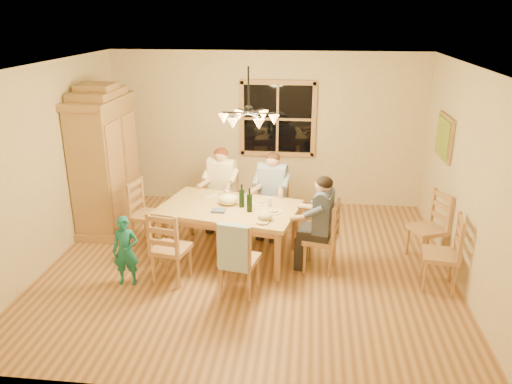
# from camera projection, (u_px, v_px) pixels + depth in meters

# --- Properties ---
(floor) EXTENTS (5.50, 5.50, 0.00)m
(floor) POSITION_uv_depth(u_px,v_px,m) (249.00, 265.00, 6.94)
(floor) COLOR brown
(floor) RESTS_ON ground
(ceiling) EXTENTS (5.50, 5.00, 0.02)m
(ceiling) POSITION_uv_depth(u_px,v_px,m) (248.00, 66.00, 6.02)
(ceiling) COLOR white
(ceiling) RESTS_ON wall_back
(wall_back) EXTENTS (5.50, 0.02, 2.70)m
(wall_back) POSITION_uv_depth(u_px,v_px,m) (266.00, 129.00, 8.81)
(wall_back) COLOR beige
(wall_back) RESTS_ON floor
(wall_left) EXTENTS (0.02, 5.00, 2.70)m
(wall_left) POSITION_uv_depth(u_px,v_px,m) (48.00, 166.00, 6.76)
(wall_left) COLOR beige
(wall_left) RESTS_ON floor
(wall_right) EXTENTS (0.02, 5.00, 2.70)m
(wall_right) POSITION_uv_depth(u_px,v_px,m) (468.00, 180.00, 6.20)
(wall_right) COLOR beige
(wall_right) RESTS_ON floor
(window) EXTENTS (1.30, 0.06, 1.30)m
(window) POSITION_uv_depth(u_px,v_px,m) (278.00, 119.00, 8.69)
(window) COLOR black
(window) RESTS_ON wall_back
(painting) EXTENTS (0.06, 0.78, 0.64)m
(painting) POSITION_uv_depth(u_px,v_px,m) (444.00, 137.00, 7.24)
(painting) COLOR #91643F
(painting) RESTS_ON wall_right
(chandelier) EXTENTS (0.77, 0.68, 0.71)m
(chandelier) POSITION_uv_depth(u_px,v_px,m) (249.00, 117.00, 6.23)
(chandelier) COLOR black
(chandelier) RESTS_ON ceiling
(armoire) EXTENTS (0.66, 1.40, 2.30)m
(armoire) POSITION_uv_depth(u_px,v_px,m) (106.00, 164.00, 7.87)
(armoire) COLOR #91643F
(armoire) RESTS_ON floor
(dining_table) EXTENTS (2.07, 1.51, 0.76)m
(dining_table) POSITION_uv_depth(u_px,v_px,m) (229.00, 213.00, 6.99)
(dining_table) COLOR tan
(dining_table) RESTS_ON floor
(chair_far_left) EXTENTS (0.52, 0.50, 0.99)m
(chair_far_left) POSITION_uv_depth(u_px,v_px,m) (222.00, 210.00, 8.04)
(chair_far_left) COLOR #BB7E52
(chair_far_left) RESTS_ON floor
(chair_far_right) EXTENTS (0.52, 0.50, 0.99)m
(chair_far_right) POSITION_uv_depth(u_px,v_px,m) (272.00, 216.00, 7.80)
(chair_far_right) COLOR #BB7E52
(chair_far_right) RESTS_ON floor
(chair_near_left) EXTENTS (0.52, 0.50, 0.99)m
(chair_near_left) POSITION_uv_depth(u_px,v_px,m) (172.00, 259.00, 6.46)
(chair_near_left) COLOR #BB7E52
(chair_near_left) RESTS_ON floor
(chair_near_right) EXTENTS (0.52, 0.50, 0.99)m
(chair_near_right) POSITION_uv_depth(u_px,v_px,m) (240.00, 270.00, 6.18)
(chair_near_right) COLOR #BB7E52
(chair_near_right) RESTS_ON floor
(chair_end_left) EXTENTS (0.50, 0.52, 0.99)m
(chair_end_left) POSITION_uv_depth(u_px,v_px,m) (149.00, 225.00, 7.49)
(chair_end_left) COLOR #BB7E52
(chair_end_left) RESTS_ON floor
(chair_end_right) EXTENTS (0.50, 0.52, 0.99)m
(chair_end_right) POSITION_uv_depth(u_px,v_px,m) (320.00, 249.00, 6.73)
(chair_end_right) COLOR #BB7E52
(chair_end_right) RESTS_ON floor
(adult_woman) EXTENTS (0.46, 0.49, 0.87)m
(adult_woman) POSITION_uv_depth(u_px,v_px,m) (222.00, 178.00, 7.86)
(adult_woman) COLOR #F2E5BB
(adult_woman) RESTS_ON floor
(adult_plaid_man) EXTENTS (0.46, 0.49, 0.87)m
(adult_plaid_man) POSITION_uv_depth(u_px,v_px,m) (272.00, 184.00, 7.61)
(adult_plaid_man) COLOR #344D8F
(adult_plaid_man) RESTS_ON floor
(adult_slate_man) EXTENTS (0.49, 0.46, 0.87)m
(adult_slate_man) POSITION_uv_depth(u_px,v_px,m) (322.00, 212.00, 6.55)
(adult_slate_man) COLOR #444E6C
(adult_slate_man) RESTS_ON floor
(towel) EXTENTS (0.39, 0.18, 0.58)m
(towel) POSITION_uv_depth(u_px,v_px,m) (234.00, 248.00, 5.88)
(towel) COLOR #9DB7D4
(towel) RESTS_ON chair_near_right
(wine_bottle_a) EXTENTS (0.08, 0.08, 0.33)m
(wine_bottle_a) POSITION_uv_depth(u_px,v_px,m) (242.00, 196.00, 6.88)
(wine_bottle_a) COLOR black
(wine_bottle_a) RESTS_ON dining_table
(wine_bottle_b) EXTENTS (0.08, 0.08, 0.33)m
(wine_bottle_b) POSITION_uv_depth(u_px,v_px,m) (250.00, 200.00, 6.72)
(wine_bottle_b) COLOR black
(wine_bottle_b) RESTS_ON dining_table
(plate_woman) EXTENTS (0.26, 0.26, 0.02)m
(plate_woman) POSITION_uv_depth(u_px,v_px,m) (209.00, 194.00, 7.40)
(plate_woman) COLOR white
(plate_woman) RESTS_ON dining_table
(plate_plaid) EXTENTS (0.26, 0.26, 0.02)m
(plate_plaid) POSITION_uv_depth(u_px,v_px,m) (260.00, 202.00, 7.08)
(plate_plaid) COLOR white
(plate_plaid) RESTS_ON dining_table
(plate_slate) EXTENTS (0.26, 0.26, 0.02)m
(plate_slate) POSITION_uv_depth(u_px,v_px,m) (272.00, 211.00, 6.76)
(plate_slate) COLOR white
(plate_slate) RESTS_ON dining_table
(wine_glass_a) EXTENTS (0.06, 0.06, 0.14)m
(wine_glass_a) POSITION_uv_depth(u_px,v_px,m) (227.00, 195.00, 7.19)
(wine_glass_a) COLOR silver
(wine_glass_a) RESTS_ON dining_table
(wine_glass_b) EXTENTS (0.06, 0.06, 0.14)m
(wine_glass_b) POSITION_uv_depth(u_px,v_px,m) (269.00, 202.00, 6.91)
(wine_glass_b) COLOR silver
(wine_glass_b) RESTS_ON dining_table
(cap) EXTENTS (0.20, 0.20, 0.11)m
(cap) POSITION_uv_depth(u_px,v_px,m) (265.00, 216.00, 6.48)
(cap) COLOR tan
(cap) RESTS_ON dining_table
(napkin) EXTENTS (0.20, 0.17, 0.03)m
(napkin) POSITION_uv_depth(u_px,v_px,m) (218.00, 211.00, 6.77)
(napkin) COLOR #485785
(napkin) RESTS_ON dining_table
(cloth_bundle) EXTENTS (0.28, 0.22, 0.15)m
(cloth_bundle) POSITION_uv_depth(u_px,v_px,m) (228.00, 199.00, 6.99)
(cloth_bundle) COLOR beige
(cloth_bundle) RESTS_ON dining_table
(child) EXTENTS (0.36, 0.26, 0.92)m
(child) POSITION_uv_depth(u_px,v_px,m) (126.00, 251.00, 6.33)
(child) COLOR #1A7476
(child) RESTS_ON floor
(chair_spare_front) EXTENTS (0.48, 0.50, 0.99)m
(chair_spare_front) POSITION_uv_depth(u_px,v_px,m) (439.00, 266.00, 6.29)
(chair_spare_front) COLOR #BB7E52
(chair_spare_front) RESTS_ON floor
(chair_spare_back) EXTENTS (0.56, 0.57, 0.99)m
(chair_spare_back) POSITION_uv_depth(u_px,v_px,m) (426.00, 239.00, 7.02)
(chair_spare_back) COLOR #BB7E52
(chair_spare_back) RESTS_ON floor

